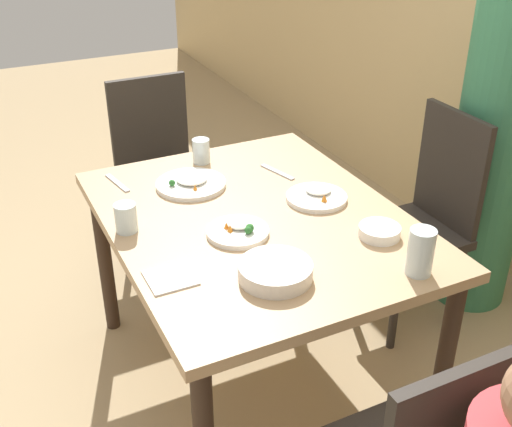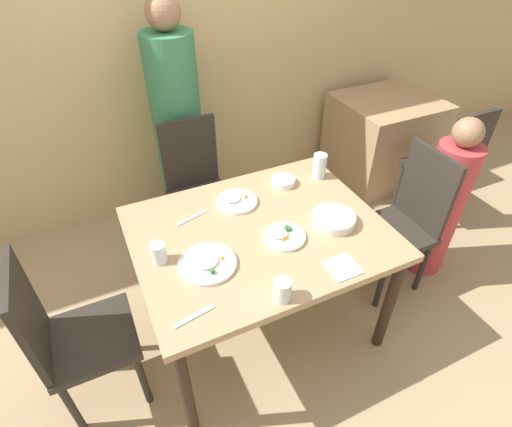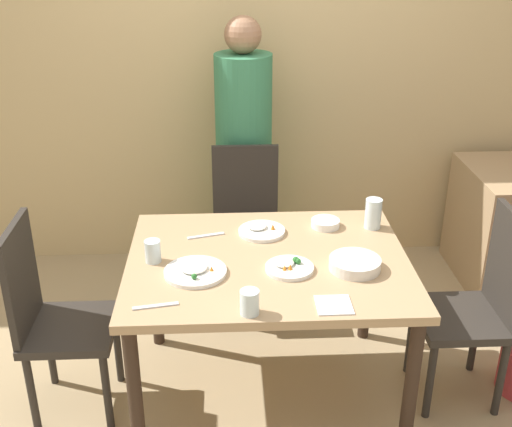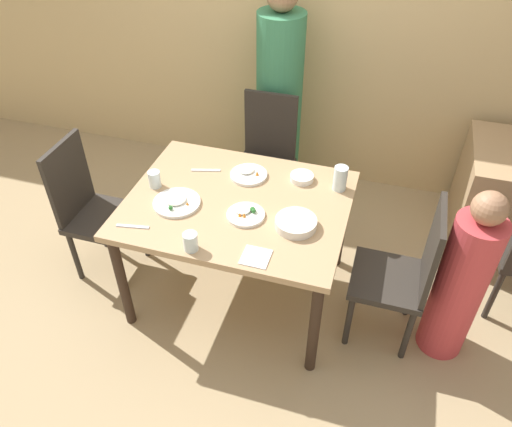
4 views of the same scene
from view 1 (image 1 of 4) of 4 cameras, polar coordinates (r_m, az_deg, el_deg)
The scene contains 16 objects.
ground_plane at distance 2.70m, azimuth -0.06°, elevation -14.16°, with size 10.00×10.00×0.00m, color tan.
dining_table at distance 2.30m, azimuth -0.07°, elevation -2.05°, with size 1.25×0.99×0.74m.
chair_adult_spot at distance 2.84m, azimuth 14.74°, elevation -0.17°, with size 0.40×0.40×0.95m.
chair_empty_left at distance 3.16m, azimuth -8.55°, elevation 3.59°, with size 0.40×0.40×0.95m.
person_adult at distance 2.95m, azimuth 20.40°, elevation 5.52°, with size 0.34×0.34×1.64m.
bowl_curry at distance 1.92m, azimuth 1.74°, elevation -5.11°, with size 0.22×0.22×0.05m.
plate_rice_adult at distance 2.47m, azimuth -5.81°, elevation 2.69°, with size 0.27×0.27×0.04m.
plate_rice_child at distance 2.37m, azimuth 5.44°, elevation 1.53°, with size 0.23×0.23×0.05m.
plate_noodles at distance 2.14m, azimuth -1.58°, elevation -1.51°, with size 0.21×0.21×0.05m.
bowl_rice_small at distance 2.16m, azimuth 10.92°, elevation -1.53°, with size 0.14×0.14×0.04m.
glass_water_tall at distance 1.98m, azimuth 14.43°, elevation -3.32°, with size 0.08×0.08×0.15m.
glass_water_short at distance 2.19m, azimuth -11.49°, elevation -0.37°, with size 0.08×0.08×0.10m.
glass_water_center at distance 2.65m, azimuth -4.93°, elevation 5.55°, with size 0.07×0.07×0.10m.
napkin_folded at distance 1.94m, azimuth -7.63°, elevation -5.67°, with size 0.14×0.14×0.01m.
fork_steel at distance 2.57m, azimuth 1.90°, elevation 3.72°, with size 0.18×0.07×0.01m.
spoon_steel at distance 2.54m, azimuth -12.23°, elevation 2.67°, with size 0.18×0.05×0.01m.
Camera 1 is at (1.77, -0.86, 1.85)m, focal length 45.00 mm.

